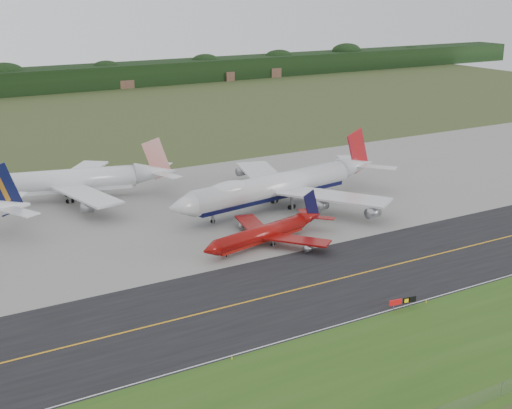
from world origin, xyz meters
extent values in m
plane|color=#374520|center=(0.00, 0.00, 0.00)|extent=(600.00, 600.00, 0.00)
cube|color=#2B4F17|center=(0.00, -35.00, 0.01)|extent=(400.00, 30.00, 0.01)
cube|color=black|center=(0.00, -4.00, 0.01)|extent=(400.00, 32.00, 0.02)
cube|color=gray|center=(0.00, 51.00, 0.01)|extent=(400.00, 78.00, 0.01)
cube|color=orange|center=(0.00, -4.00, 0.03)|extent=(400.00, 0.40, 0.00)
cube|color=silver|center=(0.00, -19.50, 0.03)|extent=(400.00, 0.25, 0.00)
cube|color=black|center=(0.00, 275.00, 6.00)|extent=(700.00, 24.00, 12.00)
cylinder|color=silver|center=(11.59, 40.51, 5.88)|extent=(48.16, 13.14, 6.07)
cube|color=black|center=(11.59, 40.51, 3.91)|extent=(45.57, 11.28, 2.12)
cone|color=silver|center=(-14.99, 36.50, 5.88)|extent=(6.81, 6.89, 6.07)
cone|color=silver|center=(41.45, 45.02, 6.33)|extent=(13.38, 7.88, 6.07)
ellipsoid|color=silver|center=(-1.65, 38.52, 7.55)|extent=(13.01, 6.95, 3.87)
cube|color=silver|center=(21.81, 28.38, 4.82)|extent=(22.15, 27.30, 0.52)
cube|color=silver|center=(17.77, 55.12, 4.82)|extent=(15.92, 28.38, 0.52)
cube|color=#A71316|center=(42.12, 45.12, 10.46)|extent=(8.70, 1.78, 12.57)
cylinder|color=gray|center=(18.04, 28.41, 3.16)|extent=(3.66, 3.01, 2.55)
cylinder|color=gray|center=(14.17, 53.98, 3.16)|extent=(3.66, 3.01, 2.55)
cylinder|color=gray|center=(25.21, 17.60, 3.16)|extent=(3.66, 3.01, 2.55)
cylinder|color=gray|center=(17.84, 66.43, 3.16)|extent=(3.66, 3.01, 2.55)
cylinder|color=black|center=(-6.37, 37.80, 0.55)|extent=(1.15, 0.65, 1.09)
cylinder|color=slate|center=(15.86, 37.78, 2.03)|extent=(0.97, 0.97, 4.06)
cylinder|color=black|center=(15.86, 37.78, 0.55)|extent=(1.16, 0.70, 1.09)
cylinder|color=slate|center=(14.87, 44.38, 2.03)|extent=(0.97, 0.97, 4.06)
cylinder|color=black|center=(14.87, 44.38, 0.55)|extent=(1.16, 0.70, 1.09)
cylinder|color=maroon|center=(-4.45, 19.15, 2.75)|extent=(25.02, 8.84, 3.37)
cube|color=maroon|center=(-4.45, 19.15, 1.65)|extent=(23.62, 7.74, 1.18)
cone|color=maroon|center=(-18.10, 16.02, 2.75)|extent=(3.79, 3.98, 3.37)
cone|color=maroon|center=(10.89, 22.66, 3.00)|extent=(7.16, 4.75, 3.37)
cube|color=maroon|center=(1.26, 13.34, 2.16)|extent=(12.07, 13.70, 0.38)
cube|color=maroon|center=(-1.83, 26.86, 2.16)|extent=(7.30, 14.50, 0.38)
cube|color=black|center=(11.35, 22.76, 5.54)|extent=(5.25, 1.45, 7.67)
cylinder|color=gray|center=(1.76, 10.05, 1.24)|extent=(2.11, 1.79, 1.42)
cylinder|color=gray|center=(-2.82, 30.04, 1.24)|extent=(2.11, 1.79, 1.42)
cylinder|color=black|center=(-13.67, 17.04, 0.30)|extent=(0.65, 0.40, 0.61)
cylinder|color=slate|center=(-2.09, 17.79, 0.87)|extent=(0.57, 0.57, 1.74)
cylinder|color=black|center=(-2.09, 17.79, 0.30)|extent=(0.66, 0.43, 0.61)
cylinder|color=slate|center=(-2.92, 21.40, 0.87)|extent=(0.57, 0.57, 1.74)
cylinder|color=black|center=(-2.92, 21.40, 0.30)|extent=(0.66, 0.43, 0.61)
cone|color=silver|center=(-50.33, 55.13, 6.22)|extent=(12.62, 7.22, 6.17)
cube|color=#0B1034|center=(-49.64, 55.06, 10.30)|extent=(8.65, 1.26, 12.46)
cylinder|color=silver|center=(-33.15, 74.86, 5.33)|extent=(41.35, 15.48, 5.72)
cube|color=white|center=(-33.15, 74.86, 3.47)|extent=(39.01, 13.59, 2.00)
cone|color=silver|center=(-7.89, 68.58, 5.75)|extent=(11.93, 8.17, 5.72)
cube|color=silver|center=(-28.99, 61.67, 4.32)|extent=(11.82, 24.58, 0.51)
cube|color=silver|center=(-23.30, 84.57, 4.32)|extent=(20.61, 23.02, 0.51)
cube|color=#AF1A0C|center=(-7.27, 68.43, 9.47)|extent=(7.77, 2.35, 11.37)
cylinder|color=gray|center=(-30.68, 56.28, 2.76)|extent=(3.61, 3.08, 2.40)
cylinder|color=gray|center=(-22.27, 90.12, 2.76)|extent=(3.61, 3.08, 2.40)
cylinder|color=slate|center=(-30.71, 71.01, 1.80)|extent=(0.97, 0.97, 3.61)
cylinder|color=black|center=(-30.71, 71.01, 0.51)|extent=(1.12, 0.75, 1.03)
cylinder|color=slate|center=(-29.19, 77.12, 1.80)|extent=(0.97, 0.97, 3.61)
cylinder|color=black|center=(-29.19, 77.12, 0.51)|extent=(1.12, 0.75, 1.03)
cylinder|color=slate|center=(-0.56, -19.59, 0.39)|extent=(0.13, 0.13, 0.78)
cylinder|color=slate|center=(2.75, -20.11, 0.39)|extent=(0.13, 0.13, 0.78)
cube|color=#960B0C|center=(-0.23, -19.64, 1.28)|extent=(2.46, 0.58, 1.00)
cube|color=black|center=(1.87, -19.97, 1.28)|extent=(1.13, 0.37, 1.00)
cube|color=black|center=(3.19, -20.18, 1.28)|extent=(1.35, 0.41, 1.00)
cylinder|color=yellow|center=(-33.05, -20.50, 0.25)|extent=(0.16, 0.16, 0.50)
cylinder|color=yellow|center=(6.16, -20.50, 0.25)|extent=(0.16, 0.16, 0.50)
camera|label=1|loc=(-78.34, -104.63, 54.09)|focal=50.00mm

